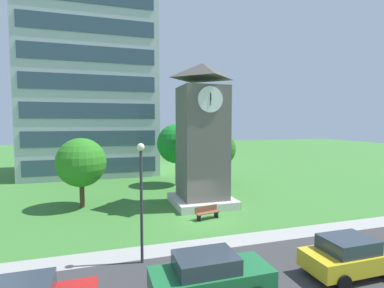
% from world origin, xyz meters
% --- Properties ---
extents(ground_plane, '(160.00, 160.00, 0.00)m').
position_xyz_m(ground_plane, '(0.00, 0.00, 0.00)').
color(ground_plane, '#3D7A33').
extents(street_asphalt, '(120.00, 7.20, 0.01)m').
position_xyz_m(street_asphalt, '(0.00, -8.46, 0.00)').
color(street_asphalt, '#38383A').
rests_on(street_asphalt, ground).
extents(kerb_strip, '(120.00, 1.60, 0.01)m').
position_xyz_m(kerb_strip, '(0.00, -4.06, 0.00)').
color(kerb_strip, '#9E9E99').
rests_on(kerb_strip, ground).
extents(office_building, '(15.94, 11.48, 22.40)m').
position_xyz_m(office_building, '(-7.75, 22.51, 11.20)').
color(office_building, '#B7BCC6').
rests_on(office_building, ground).
extents(clock_tower, '(4.76, 4.76, 11.35)m').
position_xyz_m(clock_tower, '(1.10, 3.46, 5.11)').
color(clock_tower, '#605B56').
rests_on(clock_tower, ground).
extents(park_bench, '(1.86, 0.89, 0.88)m').
position_xyz_m(park_bench, '(0.27, -0.05, 0.46)').
color(park_bench, brown).
rests_on(park_bench, ground).
extents(street_lamp, '(0.36, 0.36, 5.72)m').
position_xyz_m(street_lamp, '(-4.88, -5.13, 3.56)').
color(street_lamp, '#333338').
rests_on(street_lamp, ground).
extents(tree_near_tower, '(3.82, 3.82, 5.48)m').
position_xyz_m(tree_near_tower, '(-8.20, 5.45, 3.55)').
color(tree_near_tower, '#513823').
rests_on(tree_near_tower, ground).
extents(tree_by_building, '(4.18, 4.18, 6.53)m').
position_xyz_m(tree_by_building, '(0.95, 11.32, 4.42)').
color(tree_by_building, '#513823').
rests_on(tree_by_building, ground).
extents(tree_streetside, '(3.99, 3.99, 5.76)m').
position_xyz_m(tree_streetside, '(5.60, 11.24, 3.76)').
color(tree_streetside, '#513823').
rests_on(tree_streetside, ground).
extents(parked_car_green, '(4.67, 2.07, 1.69)m').
position_xyz_m(parked_car_green, '(-2.76, -8.66, 0.86)').
color(parked_car_green, '#1E6B38').
rests_on(parked_car_green, ground).
extents(parked_car_yellow, '(4.22, 2.08, 1.69)m').
position_xyz_m(parked_car_yellow, '(3.71, -8.92, 0.86)').
color(parked_car_yellow, gold).
rests_on(parked_car_yellow, ground).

